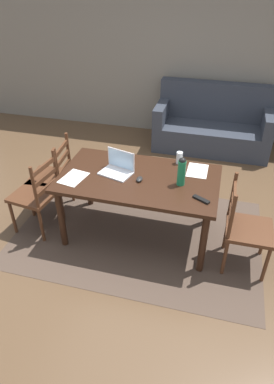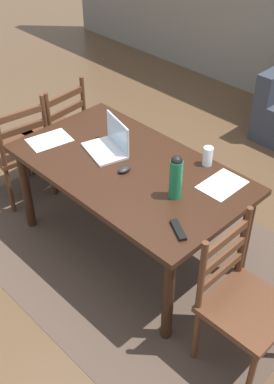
{
  "view_description": "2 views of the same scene",
  "coord_description": "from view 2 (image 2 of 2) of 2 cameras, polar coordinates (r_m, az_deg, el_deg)",
  "views": [
    {
      "loc": [
        0.74,
        -2.85,
        2.59
      ],
      "look_at": [
        -0.01,
        -0.02,
        0.58
      ],
      "focal_mm": 31.73,
      "sensor_mm": 36.0,
      "label": 1
    },
    {
      "loc": [
        1.92,
        -1.8,
        2.59
      ],
      "look_at": [
        0.11,
        -0.03,
        0.6
      ],
      "focal_mm": 44.88,
      "sensor_mm": 36.0,
      "label": 2
    }
  ],
  "objects": [
    {
      "name": "ground_plane",
      "position": [
        3.69,
        -0.86,
        -6.5
      ],
      "size": [
        14.0,
        14.0,
        0.0
      ],
      "primitive_type": "plane",
      "color": "brown"
    },
    {
      "name": "area_rug",
      "position": [
        3.69,
        -0.86,
        -6.47
      ],
      "size": [
        2.71,
        1.84,
        0.01
      ],
      "primitive_type": "cube",
      "color": "#47382D",
      "rests_on": "ground"
    },
    {
      "name": "dining_table",
      "position": [
        3.26,
        -0.97,
        1.79
      ],
      "size": [
        1.63,
        0.93,
        0.75
      ],
      "color": "black",
      "rests_on": "ground"
    },
    {
      "name": "chair_left_near",
      "position": [
        4.03,
        -13.88,
        4.98
      ],
      "size": [
        0.49,
        0.49,
        0.95
      ],
      "color": "#4C2B19",
      "rests_on": "ground"
    },
    {
      "name": "chair_right_near",
      "position": [
        2.79,
        12.36,
        -12.81
      ],
      "size": [
        0.44,
        0.44,
        0.95
      ],
      "color": "#4C2B19",
      "rests_on": "ground"
    },
    {
      "name": "chair_left_far",
      "position": [
        4.2,
        -9.54,
        7.03
      ],
      "size": [
        0.48,
        0.48,
        0.95
      ],
      "color": "#4C2B19",
      "rests_on": "ground"
    },
    {
      "name": "laptop",
      "position": [
        3.35,
        -3.18,
        5.85
      ],
      "size": [
        0.37,
        0.3,
        0.23
      ],
      "color": "silver",
      "rests_on": "dining_table"
    },
    {
      "name": "water_bottle",
      "position": [
        2.87,
        4.64,
        1.9
      ],
      "size": [
        0.08,
        0.08,
        0.3
      ],
      "color": "#197247",
      "rests_on": "dining_table"
    },
    {
      "name": "drinking_glass",
      "position": [
        3.23,
        8.41,
        4.24
      ],
      "size": [
        0.07,
        0.07,
        0.13
      ],
      "primitive_type": "cylinder",
      "color": "silver",
      "rests_on": "dining_table"
    },
    {
      "name": "computer_mouse",
      "position": [
        3.16,
        -1.52,
        2.73
      ],
      "size": [
        0.06,
        0.1,
        0.03
      ],
      "primitive_type": "ellipsoid",
      "rotation": [
        0.0,
        0.0,
        0.01
      ],
      "color": "black",
      "rests_on": "dining_table"
    },
    {
      "name": "tv_remote",
      "position": [
        2.71,
        4.93,
        -4.5
      ],
      "size": [
        0.17,
        0.12,
        0.02
      ],
      "primitive_type": "cube",
      "rotation": [
        0.0,
        0.0,
        1.07
      ],
      "color": "black",
      "rests_on": "dining_table"
    },
    {
      "name": "paper_stack_left",
      "position": [
        3.09,
        10.09,
        0.87
      ],
      "size": [
        0.21,
        0.3,
        0.0
      ],
      "primitive_type": "cube",
      "rotation": [
        0.0,
        0.0,
        0.0
      ],
      "color": "white",
      "rests_on": "dining_table"
    },
    {
      "name": "paper_stack_right",
      "position": [
        3.54,
        -10.36,
        6.09
      ],
      "size": [
        0.26,
        0.33,
        0.0
      ],
      "primitive_type": "cube",
      "rotation": [
        0.0,
        0.0,
        -0.18
      ],
      "color": "white",
      "rests_on": "dining_table"
    }
  ]
}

